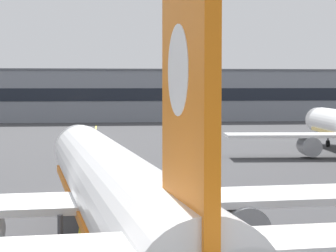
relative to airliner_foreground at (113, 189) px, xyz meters
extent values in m
cube|color=yellow|center=(-1.05, 19.08, -3.37)|extent=(6.59, 179.90, 0.01)
cylinder|color=white|center=(-0.01, 0.15, 0.13)|extent=(6.51, 36.18, 3.80)
cone|color=white|center=(-1.47, 19.39, 0.13)|extent=(3.80, 2.87, 3.61)
cube|color=orange|center=(-0.01, 0.15, -0.91)|extent=(6.22, 33.31, 0.44)
cube|color=black|center=(-1.33, 17.50, 0.80)|extent=(2.92, 1.31, 0.60)
cube|color=white|center=(-0.06, 0.74, -0.72)|extent=(32.27, 7.20, 0.36)
cylinder|color=gray|center=(6.20, 0.22, -1.94)|extent=(2.57, 3.76, 2.30)
cylinder|color=black|center=(6.06, 2.06, -1.94)|extent=(1.96, 0.33, 1.95)
cube|color=orange|center=(1.18, -15.61, 4.68)|extent=(0.76, 4.82, 7.20)
cylinder|color=white|center=(1.16, -15.31, 5.40)|extent=(0.62, 2.43, 2.40)
cube|color=white|center=(1.23, -16.21, 0.99)|extent=(11.18, 3.62, 0.24)
cylinder|color=#4C4C51|center=(-1.11, 14.60, -1.89)|extent=(0.24, 0.24, 1.60)
cylinder|color=black|center=(-1.11, 14.60, -2.92)|extent=(0.47, 0.93, 0.90)
cylinder|color=#4C4C51|center=(-2.45, -2.04, -1.59)|extent=(0.24, 0.24, 1.60)
cylinder|color=#4C4C51|center=(2.73, -1.65, -1.59)|extent=(0.24, 0.24, 1.60)
cylinder|color=black|center=(2.73, -1.65, -2.72)|extent=(0.50, 1.33, 1.30)
cone|color=white|center=(32.16, 61.34, -0.01)|extent=(3.68, 2.81, 3.46)
cube|color=black|center=(31.99, 59.53, 0.63)|extent=(2.82, 1.31, 0.58)
cylinder|color=gray|center=(24.46, 43.08, -2.00)|extent=(2.52, 3.65, 2.21)
cylinder|color=black|center=(24.62, 44.85, -2.00)|extent=(1.88, 0.35, 1.88)
cylinder|color=#4C4C51|center=(31.72, 56.76, -1.95)|extent=(0.23, 0.23, 1.54)
cylinder|color=black|center=(31.72, 56.76, -2.94)|extent=(0.46, 0.90, 0.86)
cone|color=orange|center=(1.92, 15.95, -3.09)|extent=(0.36, 0.36, 0.55)
cylinder|color=white|center=(1.92, 15.95, -3.07)|extent=(0.23, 0.23, 0.07)
cube|color=orange|center=(1.92, 15.95, -3.35)|extent=(0.44, 0.44, 0.03)
cube|color=gray|center=(8.73, 126.20, 2.33)|extent=(164.10, 12.00, 11.41)
cube|color=black|center=(8.73, 120.15, 2.73)|extent=(157.53, 0.12, 2.80)
cube|color=#595C63|center=(8.73, 126.20, 8.24)|extent=(164.50, 12.40, 0.40)
camera|label=1|loc=(-1.64, -33.37, 5.04)|focal=74.84mm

